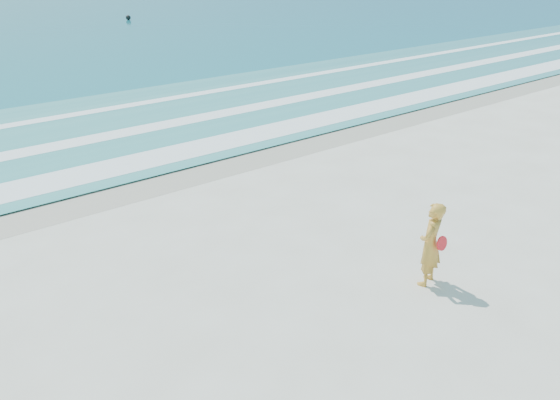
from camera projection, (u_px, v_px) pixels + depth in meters
ground at (422, 348)px, 8.45m from camera, size 400.00×400.00×0.00m
wet_sand at (158, 177)px, 14.90m from camera, size 400.00×2.40×0.00m
shallow at (90, 132)px, 18.46m from camera, size 400.00×10.00×0.01m
foam_near at (137, 162)px, 15.81m from camera, size 400.00×1.40×0.01m
foam_mid at (99, 138)px, 17.88m from camera, size 400.00×0.90×0.01m
foam_far at (65, 116)px, 20.24m from camera, size 400.00×0.60×0.01m
buoy at (128, 17)px, 48.97m from camera, size 0.43×0.43×0.43m
woman at (430, 244)px, 9.80m from camera, size 0.68×0.56×1.62m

